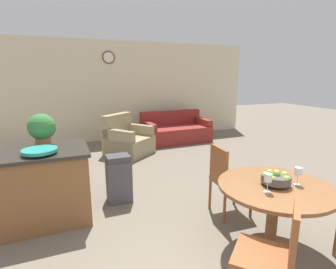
# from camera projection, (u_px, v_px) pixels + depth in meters

# --- Properties ---
(wall_back) EXTENTS (8.00, 0.09, 2.70)m
(wall_back) POSITION_uv_depth(u_px,v_px,m) (117.00, 91.00, 7.23)
(wall_back) COLOR beige
(wall_back) RESTS_ON ground_plane
(dining_table) EXTENTS (1.12, 1.12, 0.72)m
(dining_table) POSITION_uv_depth(u_px,v_px,m) (274.00, 200.00, 2.64)
(dining_table) COLOR brown
(dining_table) RESTS_ON ground_plane
(dining_chair_near_left) EXTENTS (0.59, 0.59, 0.92)m
(dining_chair_near_left) POSITION_uv_depth(u_px,v_px,m) (274.00, 253.00, 1.92)
(dining_chair_near_left) COLOR brown
(dining_chair_near_left) RESTS_ON ground_plane
(dining_chair_far_side) EXTENTS (0.45, 0.45, 0.92)m
(dining_chair_far_side) POSITION_uv_depth(u_px,v_px,m) (226.00, 177.00, 3.36)
(dining_chair_far_side) COLOR brown
(dining_chair_far_side) RESTS_ON ground_plane
(fruit_bowl) EXTENTS (0.28, 0.28, 0.16)m
(fruit_bowl) POSITION_uv_depth(u_px,v_px,m) (276.00, 178.00, 2.58)
(fruit_bowl) COLOR #4C4742
(fruit_bowl) RESTS_ON dining_table
(wine_glass_left) EXTENTS (0.07, 0.07, 0.18)m
(wine_glass_left) POSITION_uv_depth(u_px,v_px,m) (268.00, 179.00, 2.41)
(wine_glass_left) COLOR silver
(wine_glass_left) RESTS_ON dining_table
(wine_glass_right) EXTENTS (0.07, 0.07, 0.18)m
(wine_glass_right) POSITION_uv_depth(u_px,v_px,m) (298.00, 172.00, 2.58)
(wine_glass_right) COLOR silver
(wine_glass_right) RESTS_ON dining_table
(kitchen_island) EXTENTS (1.09, 0.88, 0.92)m
(kitchen_island) POSITION_uv_depth(u_px,v_px,m) (44.00, 185.00, 3.25)
(kitchen_island) COLOR brown
(kitchen_island) RESTS_ON ground_plane
(teal_bowl) EXTENTS (0.38, 0.38, 0.06)m
(teal_bowl) POSITION_uv_depth(u_px,v_px,m) (40.00, 151.00, 2.95)
(teal_bowl) COLOR teal
(teal_bowl) RESTS_ON kitchen_island
(potted_plant) EXTENTS (0.34, 0.34, 0.40)m
(potted_plant) POSITION_uv_depth(u_px,v_px,m) (42.00, 128.00, 3.30)
(potted_plant) COLOR #A36642
(potted_plant) RESTS_ON kitchen_island
(trash_bin) EXTENTS (0.34, 0.27, 0.69)m
(trash_bin) POSITION_uv_depth(u_px,v_px,m) (119.00, 179.00, 3.75)
(trash_bin) COLOR #47474C
(trash_bin) RESTS_ON ground_plane
(couch) EXTENTS (1.79, 1.02, 0.80)m
(couch) POSITION_uv_depth(u_px,v_px,m) (175.00, 131.00, 7.23)
(couch) COLOR maroon
(couch) RESTS_ON ground_plane
(armchair) EXTENTS (1.24, 1.24, 0.91)m
(armchair) POSITION_uv_depth(u_px,v_px,m) (127.00, 141.00, 6.07)
(armchair) COLOR #998966
(armchair) RESTS_ON ground_plane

